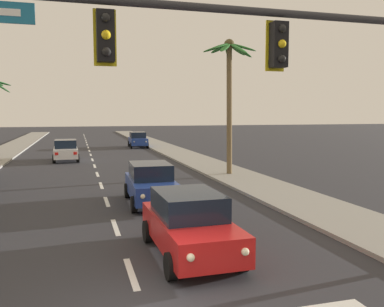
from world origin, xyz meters
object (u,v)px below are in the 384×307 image
at_px(traffic_signal_mast, 280,69).
at_px(sedan_oncoming_far, 66,150).
at_px(sedan_parked_nearest_kerb, 138,140).
at_px(palm_right_second, 230,75).
at_px(sedan_third_in_queue, 151,183).
at_px(sedan_lead_at_stop_bar, 189,223).

bearing_deg(traffic_signal_mast, sedan_oncoming_far, 101.02).
bearing_deg(sedan_parked_nearest_kerb, palm_right_second, -84.00).
relative_size(sedan_third_in_queue, sedan_parked_nearest_kerb, 1.00).
height_order(sedan_lead_at_stop_bar, palm_right_second, palm_right_second).
bearing_deg(sedan_lead_at_stop_bar, traffic_signal_mast, -61.52).
height_order(traffic_signal_mast, sedan_parked_nearest_kerb, traffic_signal_mast).
height_order(sedan_parked_nearest_kerb, palm_right_second, palm_right_second).
relative_size(traffic_signal_mast, sedan_parked_nearest_kerb, 2.36).
bearing_deg(sedan_oncoming_far, sedan_lead_at_stop_bar, -80.97).
xyz_separation_m(sedan_oncoming_far, palm_right_second, (9.61, -10.72, 5.14)).
height_order(sedan_third_in_queue, sedan_oncoming_far, same).
height_order(traffic_signal_mast, sedan_third_in_queue, traffic_signal_mast).
relative_size(sedan_lead_at_stop_bar, palm_right_second, 0.56).
bearing_deg(sedan_oncoming_far, traffic_signal_mast, -78.98).
distance_m(traffic_signal_mast, sedan_parked_nearest_kerb, 37.00).
distance_m(traffic_signal_mast, palm_right_second, 15.66).
bearing_deg(sedan_third_in_queue, sedan_lead_at_stop_bar, -91.01).
xyz_separation_m(sedan_third_in_queue, sedan_parked_nearest_kerb, (3.51, 27.89, 0.00)).
relative_size(sedan_parked_nearest_kerb, palm_right_second, 0.56).
bearing_deg(sedan_oncoming_far, sedan_parked_nearest_kerb, 56.60).
bearing_deg(sedan_parked_nearest_kerb, sedan_oncoming_far, -123.40).
height_order(sedan_lead_at_stop_bar, sedan_oncoming_far, same).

